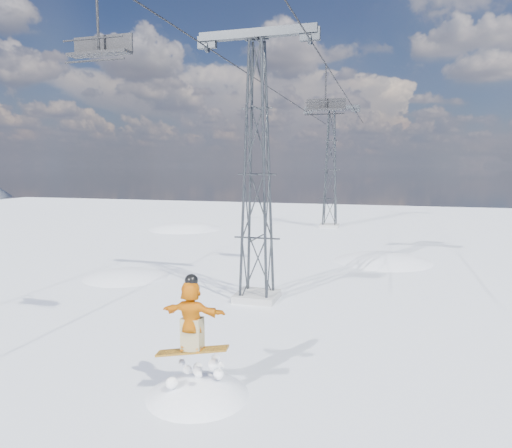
# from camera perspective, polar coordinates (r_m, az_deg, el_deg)

# --- Properties ---
(ground) EXTENTS (120.00, 120.00, 0.00)m
(ground) POSITION_cam_1_polar(r_m,az_deg,el_deg) (13.73, -13.19, -18.13)
(ground) COLOR white
(ground) RESTS_ON ground
(snow_terrain) EXTENTS (39.00, 37.00, 22.00)m
(snow_terrain) POSITION_cam_1_polar(r_m,az_deg,el_deg) (37.18, -2.55, -17.28)
(snow_terrain) COLOR white
(snow_terrain) RESTS_ON ground
(lift_tower_near) EXTENTS (5.20, 1.80, 11.43)m
(lift_tower_near) POSITION_cam_1_polar(r_m,az_deg,el_deg) (19.52, 0.12, 6.15)
(lift_tower_near) COLOR #999999
(lift_tower_near) RESTS_ON ground
(lift_tower_far) EXTENTS (5.20, 1.80, 11.43)m
(lift_tower_far) POSITION_cam_1_polar(r_m,az_deg,el_deg) (44.08, 9.29, 6.66)
(lift_tower_far) COLOR #999999
(lift_tower_far) RESTS_ON ground
(haul_cables) EXTENTS (4.46, 51.00, 0.06)m
(haul_cables) POSITION_cam_1_polar(r_m,az_deg,el_deg) (31.13, 6.29, 16.46)
(haul_cables) COLOR black
(haul_cables) RESTS_ON ground
(lift_chair_near) EXTENTS (1.82, 0.52, 2.25)m
(lift_chair_near) POSITION_cam_1_polar(r_m,az_deg,el_deg) (13.87, -18.91, 20.22)
(lift_chair_near) COLOR black
(lift_chair_near) RESTS_ON ground
(lift_chair_mid) EXTENTS (1.98, 0.57, 2.46)m
(lift_chair_mid) POSITION_cam_1_polar(r_m,az_deg,el_deg) (23.99, 8.69, 14.44)
(lift_chair_mid) COLOR black
(lift_chair_mid) RESTS_ON ground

